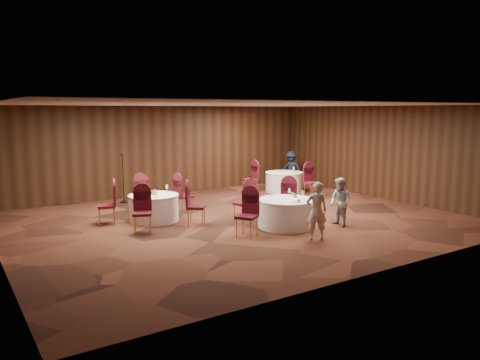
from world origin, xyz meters
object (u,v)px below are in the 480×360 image
table_right (284,182)px  mic_stand (123,188)px  woman_a (317,211)px  man_c (291,169)px  table_left (154,208)px  table_main (286,213)px  woman_b (340,202)px

table_right → mic_stand: mic_stand is taller
woman_a → man_c: (4.56, 6.57, 0.01)m
table_left → mic_stand: (0.18, 3.01, 0.10)m
table_left → table_right: same height
table_main → mic_stand: 6.06m
mic_stand → woman_b: mic_stand is taller
table_right → woman_a: 6.65m
table_right → man_c: man_c is taller
table_main → woman_a: (-0.17, -1.36, 0.32)m
table_left → woman_a: bearing=-57.2°
woman_a → woman_b: size_ratio=1.08×
woman_b → man_c: man_c is taller
woman_b → table_right: bearing=162.2°
woman_a → woman_b: woman_a is taller
table_right → man_c: bearing=40.4°
table_main → woman_b: woman_b is taller
woman_a → table_main: bearing=-68.7°
table_main → man_c: size_ratio=1.07×
table_left → mic_stand: 3.02m
table_main → table_left: bearing=136.6°
table_main → table_right: same height
woman_a → woman_b: 1.55m
table_right → table_left: bearing=-163.4°
table_right → table_main: bearing=-127.7°
mic_stand → table_left: bearing=-93.4°
woman_a → woman_b: (1.41, 0.65, -0.05)m
table_main → mic_stand: (-2.49, 5.53, 0.10)m
table_main → woman_a: woman_a is taller
mic_stand → woman_a: (2.32, -6.88, 0.22)m
table_right → man_c: (1.07, 0.91, 0.33)m
table_left → table_main: bearing=-43.4°
mic_stand → man_c: size_ratio=1.15×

